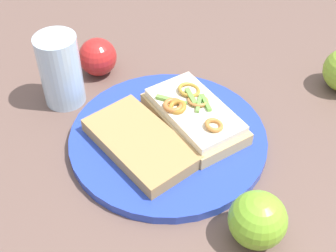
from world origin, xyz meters
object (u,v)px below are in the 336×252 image
at_px(plate, 168,139).
at_px(apple_0, 258,220).
at_px(sandwich, 194,115).
at_px(drinking_glass, 61,70).
at_px(apple_1, 98,57).
at_px(bread_slice_side, 140,143).

height_order(plate, apple_0, apple_0).
distance_m(sandwich, drinking_glass, 0.23).
relative_size(plate, apple_1, 4.48).
bearing_deg(bread_slice_side, apple_0, 7.44).
xyz_separation_m(apple_1, drinking_glass, (0.06, -0.07, 0.03)).
bearing_deg(drinking_glass, bread_slice_side, 30.98).
relative_size(apple_0, apple_1, 1.10).
height_order(bread_slice_side, apple_0, apple_0).
bearing_deg(bread_slice_side, sandwich, 83.78).
bearing_deg(apple_0, drinking_glass, -148.70).
bearing_deg(drinking_glass, sandwich, 55.48).
distance_m(sandwich, apple_0, 0.21).
xyz_separation_m(apple_0, apple_1, (-0.40, -0.14, -0.00)).
bearing_deg(apple_1, bread_slice_side, 7.27).
distance_m(plate, drinking_glass, 0.21).
height_order(sandwich, drinking_glass, drinking_glass).
bearing_deg(plate, apple_0, 18.14).
relative_size(sandwich, apple_1, 2.81).
height_order(plate, apple_1, apple_1).
relative_size(bread_slice_side, drinking_glass, 1.41).
bearing_deg(apple_1, plate, 19.98).
height_order(plate, sandwich, sandwich).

